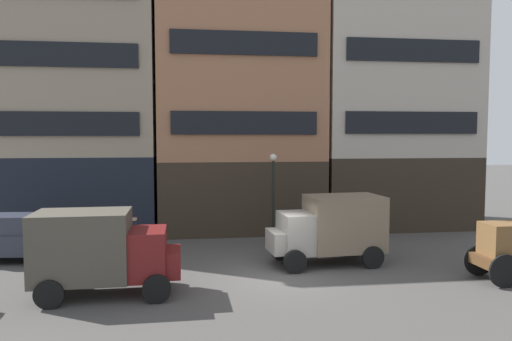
# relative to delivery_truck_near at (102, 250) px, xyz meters

# --- Properties ---
(ground_plane) EXTENTS (120.00, 120.00, 0.00)m
(ground_plane) POSITION_rel_delivery_truck_near_xyz_m (5.58, 1.27, -1.42)
(ground_plane) COLOR #4C4947
(building_far_left) EXTENTS (8.00, 6.41, 13.70)m
(building_far_left) POSITION_rel_delivery_truck_near_xyz_m (-2.80, 10.83, 5.47)
(building_far_left) COLOR black
(building_far_left) RESTS_ON ground_plane
(building_center_left) EXTENTS (8.80, 6.41, 15.37)m
(building_center_left) POSITION_rel_delivery_truck_near_xyz_m (5.25, 10.83, 6.31)
(building_center_left) COLOR #33281E
(building_center_left) RESTS_ON ground_plane
(building_center_right) EXTENTS (8.66, 6.41, 14.94)m
(building_center_right) POSITION_rel_delivery_truck_near_xyz_m (13.63, 10.83, 6.09)
(building_center_right) COLOR #33281E
(building_center_right) RESTS_ON ground_plane
(delivery_truck_near) EXTENTS (4.38, 2.20, 2.62)m
(delivery_truck_near) POSITION_rel_delivery_truck_near_xyz_m (0.00, 0.00, 0.00)
(delivery_truck_near) COLOR maroon
(delivery_truck_near) RESTS_ON ground_plane
(delivery_truck_far) EXTENTS (4.48, 2.45, 2.62)m
(delivery_truck_far) POSITION_rel_delivery_truck_near_xyz_m (7.95, 2.68, 0.00)
(delivery_truck_far) COLOR gray
(delivery_truck_far) RESTS_ON ground_plane
(sedan_dark) EXTENTS (3.82, 2.11, 1.83)m
(sedan_dark) POSITION_rel_delivery_truck_near_xyz_m (-4.30, 4.72, -0.51)
(sedan_dark) COLOR #333847
(sedan_dark) RESTS_ON ground_plane
(pedestrian_officer) EXTENTS (0.51, 0.51, 1.79)m
(pedestrian_officer) POSITION_rel_delivery_truck_near_xyz_m (0.43, 4.54, -0.44)
(pedestrian_officer) COLOR black
(pedestrian_officer) RESTS_ON ground_plane
(streetlamp_curbside) EXTENTS (0.32, 0.32, 4.12)m
(streetlamp_curbside) POSITION_rel_delivery_truck_near_xyz_m (6.32, 6.06, 1.25)
(streetlamp_curbside) COLOR black
(streetlamp_curbside) RESTS_ON ground_plane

